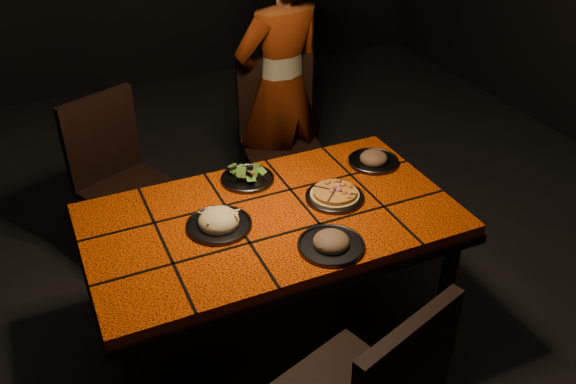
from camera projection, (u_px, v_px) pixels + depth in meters
name	position (u px, v px, depth m)	size (l,w,h in m)	color
room_shell	(268.00, 48.00, 2.25)	(6.04, 7.04, 3.08)	black
dining_table	(272.00, 229.00, 2.70)	(1.62, 0.92, 0.75)	#DD4407
chair_far_left	(118.00, 172.00, 3.33)	(0.58, 0.58, 0.98)	black
chair_far_right	(280.00, 132.00, 3.68)	(0.53, 0.53, 1.02)	black
diner	(281.00, 89.00, 3.62)	(0.60, 0.40, 1.65)	brown
plate_pizza	(335.00, 195.00, 2.75)	(0.32, 0.32, 0.04)	#3C3D42
plate_pasta	(219.00, 222.00, 2.57)	(0.28, 0.28, 0.09)	#3C3D42
plate_salad	(247.00, 176.00, 2.88)	(0.25, 0.25, 0.07)	#3C3D42
plate_mushroom_a	(331.00, 242.00, 2.45)	(0.27, 0.27, 0.09)	#3C3D42
plate_mushroom_b	(374.00, 159.00, 3.02)	(0.25, 0.25, 0.08)	#3C3D42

